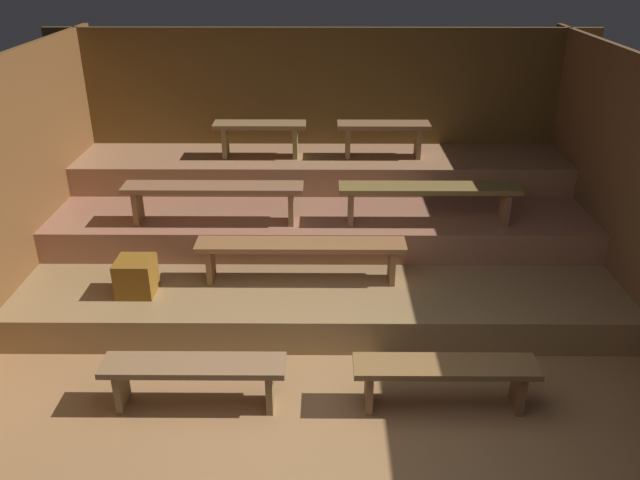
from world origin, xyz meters
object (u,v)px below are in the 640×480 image
(bench_floor_right, at_px, (445,373))
(wooden_crate_lower, at_px, (136,276))
(bench_floor_left, at_px, (194,372))
(bench_upper_right, at_px, (383,131))
(bench_lower_center, at_px, (301,249))
(bench_upper_left, at_px, (260,131))
(bench_middle_right, at_px, (429,193))
(bench_middle_left, at_px, (213,192))

(bench_floor_right, xyz_separation_m, wooden_crate_lower, (-2.57, 1.15, 0.17))
(bench_floor_left, relative_size, bench_upper_right, 1.31)
(bench_upper_right, bearing_deg, bench_lower_center, -116.42)
(bench_floor_left, bearing_deg, bench_upper_left, 85.73)
(bench_lower_center, height_order, bench_upper_left, bench_upper_left)
(bench_upper_left, bearing_deg, bench_floor_right, -62.70)
(bench_middle_right, distance_m, bench_upper_left, 2.11)
(bench_middle_right, relative_size, bench_upper_right, 1.71)
(bench_middle_left, bearing_deg, bench_upper_right, 32.91)
(bench_upper_left, xyz_separation_m, wooden_crate_lower, (-0.95, -1.99, -0.77))
(bench_floor_right, distance_m, bench_middle_left, 2.90)
(bench_middle_left, bearing_deg, bench_lower_center, -35.46)
(bench_upper_left, distance_m, wooden_crate_lower, 2.33)
(bench_floor_right, height_order, bench_upper_left, bench_upper_left)
(bench_lower_center, height_order, bench_upper_right, bench_upper_right)
(bench_lower_center, relative_size, bench_middle_left, 1.08)
(wooden_crate_lower, bearing_deg, bench_upper_right, 40.33)
(bench_middle_right, bearing_deg, bench_floor_left, -134.69)
(bench_middle_left, xyz_separation_m, bench_upper_left, (0.36, 1.13, 0.30))
(bench_floor_right, bearing_deg, bench_upper_left, 117.30)
(bench_floor_left, distance_m, bench_middle_left, 2.11)
(bench_floor_left, height_order, bench_upper_left, bench_upper_left)
(bench_floor_left, xyz_separation_m, bench_upper_left, (0.23, 3.14, 0.94))
(bench_floor_left, height_order, bench_middle_left, bench_middle_left)
(wooden_crate_lower, bearing_deg, bench_upper_left, 64.34)
(bench_floor_left, relative_size, bench_middle_left, 0.77)
(bench_upper_right, bearing_deg, bench_floor_right, -85.73)
(wooden_crate_lower, bearing_deg, bench_floor_right, -24.12)
(bench_middle_left, bearing_deg, wooden_crate_lower, -124.65)
(bench_middle_left, xyz_separation_m, bench_middle_right, (2.11, 0.00, 0.00))
(bench_lower_center, bearing_deg, bench_upper_left, 106.27)
(bench_middle_left, height_order, bench_middle_right, same)
(bench_lower_center, relative_size, bench_upper_left, 1.85)
(wooden_crate_lower, bearing_deg, bench_middle_left, 55.35)
(bench_middle_right, xyz_separation_m, bench_upper_left, (-1.75, 1.13, 0.30))
(bench_lower_center, relative_size, wooden_crate_lower, 5.85)
(bench_upper_right, relative_size, wooden_crate_lower, 3.16)
(bench_floor_left, xyz_separation_m, wooden_crate_lower, (-0.72, 1.15, 0.17))
(bench_middle_right, bearing_deg, bench_lower_center, -153.21)
(bench_floor_left, height_order, bench_middle_right, bench_middle_right)
(bench_middle_left, height_order, bench_upper_left, bench_upper_left)
(bench_middle_right, height_order, bench_upper_right, bench_upper_right)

